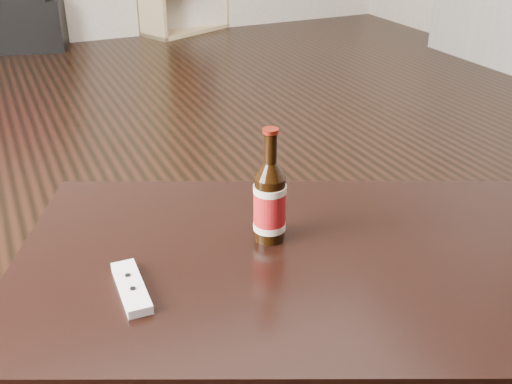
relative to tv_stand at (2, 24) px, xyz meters
name	(u,v)px	position (x,y,z in m)	size (l,w,h in m)	color
floor	(255,228)	(0.59, -3.02, -0.18)	(5.00, 6.00, 0.01)	black
tv_stand	(2,24)	(0.00, 0.00, 0.00)	(0.87, 0.43, 0.35)	black
coffee_table	(301,279)	(0.34, -3.80, 0.19)	(1.29, 1.06, 0.42)	black
beer_bottle	(270,202)	(0.31, -3.72, 0.33)	(0.08, 0.08, 0.24)	black
remote	(131,287)	(0.01, -3.78, 0.25)	(0.05, 0.16, 0.02)	white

